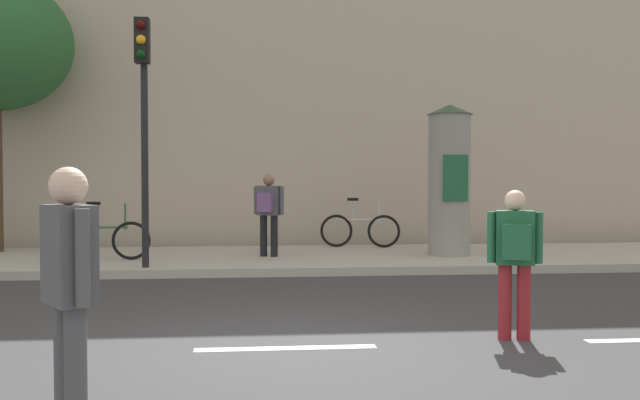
# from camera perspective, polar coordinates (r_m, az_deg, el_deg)

# --- Properties ---
(ground_plane) EXTENTS (80.00, 80.00, 0.00)m
(ground_plane) POSITION_cam_1_polar(r_m,az_deg,el_deg) (7.12, -2.78, -11.91)
(ground_plane) COLOR #38383A
(sidewalk_curb) EXTENTS (36.00, 4.00, 0.15)m
(sidewalk_curb) POSITION_cam_1_polar(r_m,az_deg,el_deg) (14.01, -4.07, -4.80)
(sidewalk_curb) COLOR #B2ADA3
(sidewalk_curb) RESTS_ON ground_plane
(lane_markings) EXTENTS (25.80, 0.16, 0.01)m
(lane_markings) POSITION_cam_1_polar(r_m,az_deg,el_deg) (7.12, -2.78, -11.88)
(lane_markings) COLOR silver
(lane_markings) RESTS_ON ground_plane
(building_backdrop) EXTENTS (36.00, 5.00, 10.50)m
(building_backdrop) POSITION_cam_1_polar(r_m,az_deg,el_deg) (19.25, -4.44, 12.48)
(building_backdrop) COLOR #B7A893
(building_backdrop) RESTS_ON ground_plane
(traffic_light) EXTENTS (0.24, 0.45, 4.21)m
(traffic_light) POSITION_cam_1_polar(r_m,az_deg,el_deg) (12.36, -14.11, 7.79)
(traffic_light) COLOR black
(traffic_light) RESTS_ON sidewalk_curb
(poster_column) EXTENTS (0.91, 0.91, 2.99)m
(poster_column) POSITION_cam_1_polar(r_m,az_deg,el_deg) (14.17, 10.43, 1.68)
(poster_column) COLOR gray
(poster_column) RESTS_ON sidewalk_curb
(pedestrian_tallest) EXTENTS (0.43, 0.52, 1.76)m
(pedestrian_tallest) POSITION_cam_1_polar(r_m,az_deg,el_deg) (4.77, -19.62, -6.17)
(pedestrian_tallest) COLOR #4C4C51
(pedestrian_tallest) RESTS_ON ground_plane
(pedestrian_in_light_jacket) EXTENTS (0.54, 0.46, 1.56)m
(pedestrian_in_light_jacket) POSITION_cam_1_polar(r_m,az_deg,el_deg) (7.58, 15.49, -4.09)
(pedestrian_in_light_jacket) COLOR maroon
(pedestrian_in_light_jacket) RESTS_ON ground_plane
(pedestrian_in_red_top) EXTENTS (0.58, 0.50, 1.60)m
(pedestrian_in_red_top) POSITION_cam_1_polar(r_m,az_deg,el_deg) (13.73, -4.20, -0.63)
(pedestrian_in_red_top) COLOR black
(pedestrian_in_red_top) RESTS_ON sidewalk_curb
(bicycle_leaning) EXTENTS (1.77, 0.10, 1.09)m
(bicycle_leaning) POSITION_cam_1_polar(r_m,az_deg,el_deg) (13.76, -17.20, -3.06)
(bicycle_leaning) COLOR black
(bicycle_leaning) RESTS_ON sidewalk_curb
(bicycle_upright) EXTENTS (1.74, 0.46, 1.09)m
(bicycle_upright) POSITION_cam_1_polar(r_m,az_deg,el_deg) (15.57, 3.25, -2.42)
(bicycle_upright) COLOR black
(bicycle_upright) RESTS_ON sidewalk_curb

